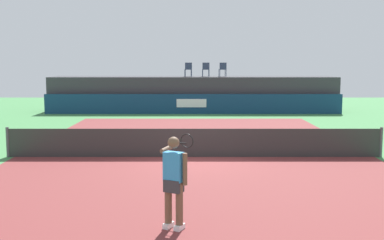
# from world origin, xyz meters

# --- Properties ---
(ground_plane) EXTENTS (48.00, 48.00, 0.00)m
(ground_plane) POSITION_xyz_m (0.00, 3.00, 0.00)
(ground_plane) COLOR #3D7A42
(court_inner) EXTENTS (12.00, 22.00, 0.00)m
(court_inner) POSITION_xyz_m (0.00, 0.00, 0.00)
(court_inner) COLOR maroon
(court_inner) RESTS_ON ground
(sponsor_wall) EXTENTS (18.00, 0.22, 1.20)m
(sponsor_wall) POSITION_xyz_m (-0.00, 13.50, 0.60)
(sponsor_wall) COLOR navy
(sponsor_wall) RESTS_ON ground
(spectator_platform) EXTENTS (18.00, 2.80, 2.20)m
(spectator_platform) POSITION_xyz_m (0.00, 15.30, 1.10)
(spectator_platform) COLOR #38383D
(spectator_platform) RESTS_ON ground
(spectator_chair_far_left) EXTENTS (0.48, 0.48, 0.89)m
(spectator_chair_far_left) POSITION_xyz_m (-0.31, 15.27, 2.69)
(spectator_chair_far_left) COLOR #2D3D56
(spectator_chair_far_left) RESTS_ON spectator_platform
(spectator_chair_left) EXTENTS (0.45, 0.45, 0.89)m
(spectator_chair_left) POSITION_xyz_m (0.80, 15.17, 2.69)
(spectator_chair_left) COLOR #2D3D56
(spectator_chair_left) RESTS_ON spectator_platform
(spectator_chair_center) EXTENTS (0.48, 0.48, 0.89)m
(spectator_chair_center) POSITION_xyz_m (1.88, 15.23, 2.69)
(spectator_chair_center) COLOR #2D3D56
(spectator_chair_center) RESTS_ON spectator_platform
(tennis_net) EXTENTS (12.40, 0.02, 0.95)m
(tennis_net) POSITION_xyz_m (0.00, 0.00, 0.47)
(tennis_net) COLOR #2D2D2D
(tennis_net) RESTS_ON ground
(net_post_near) EXTENTS (0.10, 0.10, 1.00)m
(net_post_near) POSITION_xyz_m (-6.20, 0.00, 0.50)
(net_post_near) COLOR #4C4C51
(net_post_near) RESTS_ON ground
(net_post_far) EXTENTS (0.10, 0.10, 1.00)m
(net_post_far) POSITION_xyz_m (6.20, 0.00, 0.50)
(net_post_far) COLOR #4C4C51
(net_post_far) RESTS_ON ground
(tennis_player) EXTENTS (0.65, 1.26, 1.77)m
(tennis_player) POSITION_xyz_m (-0.41, -7.02, 0.96)
(tennis_player) COLOR white
(tennis_player) RESTS_ON court_inner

